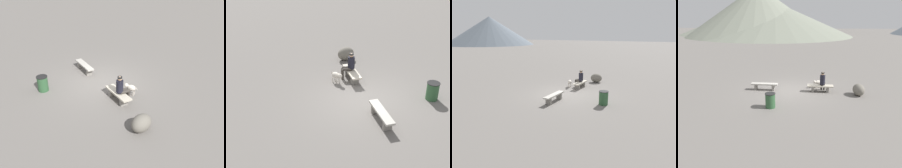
% 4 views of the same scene
% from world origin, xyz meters
% --- Properties ---
extents(ground, '(210.00, 210.00, 0.06)m').
position_xyz_m(ground, '(0.00, 0.00, -0.03)').
color(ground, slate).
extents(bench_left, '(1.71, 0.40, 0.44)m').
position_xyz_m(bench_left, '(-1.69, -0.11, 0.31)').
color(bench_left, gray).
rests_on(bench_left, ground).
extents(bench_right, '(1.62, 0.48, 0.43)m').
position_xyz_m(bench_right, '(1.85, -0.02, 0.31)').
color(bench_right, gray).
rests_on(bench_right, ground).
extents(seated_person, '(0.37, 0.63, 1.27)m').
position_xyz_m(seated_person, '(1.98, 0.07, 0.72)').
color(seated_person, black).
rests_on(seated_person, ground).
extents(dog, '(0.62, 0.47, 0.53)m').
position_xyz_m(dog, '(1.69, 0.75, 0.37)').
color(dog, beige).
rests_on(dog, ground).
extents(trash_bin, '(0.53, 0.53, 0.77)m').
position_xyz_m(trash_bin, '(-0.72, -2.74, 0.39)').
color(trash_bin, '#2D5633').
rests_on(trash_bin, ground).
extents(boulder, '(0.84, 1.02, 0.70)m').
position_xyz_m(boulder, '(4.11, -0.35, 0.35)').
color(boulder, '#6B665B').
rests_on(boulder, ground).
extents(distant_peak_2, '(31.73, 31.73, 10.16)m').
position_xyz_m(distant_peak_2, '(41.34, 57.13, 5.08)').
color(distant_peak_2, slate).
rests_on(distant_peak_2, ground).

